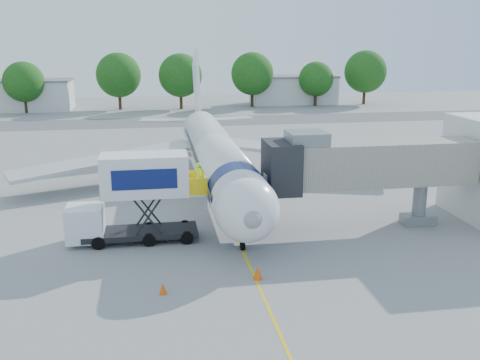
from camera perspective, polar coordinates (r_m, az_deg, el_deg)
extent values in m
plane|color=gray|center=(41.07, -1.95, -2.46)|extent=(160.00, 160.00, 0.00)
cube|color=yellow|center=(41.07, -1.95, -2.46)|extent=(0.15, 70.00, 0.01)
cube|color=#59595B|center=(81.96, -5.79, 6.22)|extent=(120.00, 10.00, 0.01)
cylinder|color=white|center=(43.18, -2.50, 2.51)|extent=(3.70, 28.00, 3.70)
sphere|color=white|center=(29.80, 0.75, -3.18)|extent=(3.70, 3.70, 3.70)
sphere|color=gray|center=(28.35, 1.30, -4.14)|extent=(1.10, 1.10, 1.10)
cone|color=white|center=(59.82, -4.48, 5.95)|extent=(3.70, 6.00, 3.70)
cube|color=white|center=(60.30, -4.64, 10.04)|extent=(0.35, 7.26, 8.29)
cube|color=#B4B7B9|center=(48.52, 7.62, 2.93)|extent=(16.17, 9.32, 1.42)
cube|color=#B4B7B9|center=(46.64, -14.07, 2.13)|extent=(16.17, 9.32, 1.42)
cylinder|color=#999BA0|center=(45.96, 4.12, 1.07)|extent=(2.10, 3.60, 2.10)
cylinder|color=#999BA0|center=(44.75, -9.72, 0.52)|extent=(2.10, 3.60, 2.10)
cube|color=black|center=(29.38, 0.86, -2.53)|extent=(2.60, 1.39, 0.81)
cylinder|color=#0C1754|center=(32.62, -0.17, -1.57)|extent=(3.73, 2.00, 3.73)
cylinder|color=silver|center=(31.95, 0.27, -6.20)|extent=(0.16, 0.16, 1.50)
cylinder|color=black|center=(32.10, 0.27, -6.91)|extent=(0.25, 0.64, 0.64)
cylinder|color=black|center=(47.03, 0.24, 0.36)|extent=(0.35, 0.90, 0.90)
cylinder|color=black|center=(46.47, -6.10, 0.10)|extent=(0.35, 0.90, 0.90)
cube|color=#ACA593|center=(35.69, 13.99, 1.75)|extent=(13.60, 2.60, 2.80)
cube|color=black|center=(33.77, 4.42, 1.41)|extent=(2.00, 3.20, 3.20)
cube|color=slate|center=(33.81, 7.13, 4.48)|extent=(2.40, 2.40, 0.80)
cylinder|color=slate|center=(37.92, 18.59, -2.37)|extent=(0.90, 0.90, 3.00)
cube|color=slate|center=(38.26, 18.44, -4.02)|extent=(2.20, 1.20, 0.70)
cylinder|color=black|center=(37.86, 17.23, -4.12)|extent=(0.30, 0.70, 0.70)
cylinder|color=black|center=(38.68, 19.63, -3.92)|extent=(0.30, 0.70, 0.70)
cube|color=black|center=(33.98, -10.53, -5.50)|extent=(7.00, 2.30, 0.35)
cube|color=white|center=(33.97, -16.18, -4.43)|extent=(2.20, 2.20, 2.10)
cube|color=black|center=(33.83, -16.23, -3.71)|extent=(1.90, 2.10, 0.70)
cube|color=white|center=(32.88, -10.13, 0.58)|extent=(5.20, 2.40, 2.50)
cube|color=#0C1754|center=(31.70, -10.15, 0.04)|extent=(3.80, 0.04, 1.20)
cube|color=silver|center=(33.28, -4.61, -1.20)|extent=(1.10, 2.20, 0.10)
cube|color=yellow|center=(32.12, -4.47, -0.77)|extent=(1.10, 0.06, 1.10)
cube|color=yellow|center=(34.15, -4.78, 0.17)|extent=(1.10, 0.06, 1.10)
cylinder|color=black|center=(33.08, -5.66, -6.17)|extent=(0.80, 0.25, 0.80)
cylinder|color=black|center=(35.05, -5.90, -4.94)|extent=(0.80, 0.25, 0.80)
cylinder|color=black|center=(33.22, -14.88, -6.52)|extent=(0.80, 0.25, 0.80)
cylinder|color=black|center=(35.18, -14.58, -5.29)|extent=(0.80, 0.25, 0.80)
imported|color=#B4F81A|center=(33.05, -4.40, 0.37)|extent=(0.59, 0.74, 1.76)
cube|color=white|center=(25.90, -0.13, -11.37)|extent=(4.27, 2.85, 1.57)
cube|color=#0C1754|center=(25.69, -0.13, -10.36)|extent=(2.61, 2.36, 0.39)
cylinder|color=black|center=(24.94, -2.85, -13.51)|extent=(0.83, 0.45, 0.78)
cylinder|color=black|center=(26.25, -4.03, -11.99)|extent=(0.83, 0.45, 0.78)
cylinder|color=black|center=(26.02, 3.81, -12.24)|extent=(0.83, 0.45, 0.78)
cylinder|color=black|center=(27.29, 2.33, -10.87)|extent=(0.83, 0.45, 0.78)
cone|color=#EC510C|center=(28.42, 1.91, -9.81)|extent=(0.47, 0.47, 0.75)
cube|color=#EC510C|center=(28.56, 1.91, -10.45)|extent=(0.43, 0.43, 0.04)
cone|color=#EC510C|center=(27.17, -8.22, -11.34)|extent=(0.39, 0.39, 0.61)
cube|color=#EC510C|center=(27.30, -8.20, -11.88)|extent=(0.35, 0.35, 0.04)
cube|color=silver|center=(101.99, -22.59, 8.28)|extent=(18.00, 8.00, 5.00)
cube|color=slate|center=(101.78, -22.74, 9.76)|extent=(18.40, 8.40, 0.30)
cube|color=silver|center=(104.89, 5.68, 9.49)|extent=(16.00, 7.00, 5.00)
cube|color=slate|center=(104.67, 5.72, 10.93)|extent=(16.40, 7.40, 0.30)
cylinder|color=#382314|center=(97.92, -21.87, 7.54)|extent=(0.56, 0.56, 3.02)
sphere|color=#174712|center=(97.58, -22.08, 9.68)|extent=(6.71, 6.71, 6.71)
cylinder|color=#382314|center=(97.77, -12.69, 8.37)|extent=(0.56, 0.56, 3.49)
sphere|color=#174712|center=(97.40, -12.83, 10.86)|extent=(7.76, 7.76, 7.76)
cylinder|color=#382314|center=(96.81, -6.30, 8.56)|extent=(0.56, 0.56, 3.44)
sphere|color=#174712|center=(96.44, -6.38, 11.04)|extent=(7.64, 7.64, 7.64)
cylinder|color=#382314|center=(99.45, 1.30, 8.82)|extent=(0.56, 0.56, 3.48)
sphere|color=#174712|center=(99.09, 1.32, 11.27)|extent=(7.73, 7.73, 7.73)
cylinder|color=#382314|center=(101.90, 8.04, 8.66)|extent=(0.56, 0.56, 2.87)
sphere|color=#174712|center=(101.59, 8.11, 10.62)|extent=(6.38, 6.38, 6.38)
cylinder|color=#382314|center=(106.01, 13.09, 8.85)|extent=(0.56, 0.56, 3.56)
sphere|color=#174712|center=(105.67, 13.23, 11.19)|extent=(7.92, 7.92, 7.92)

